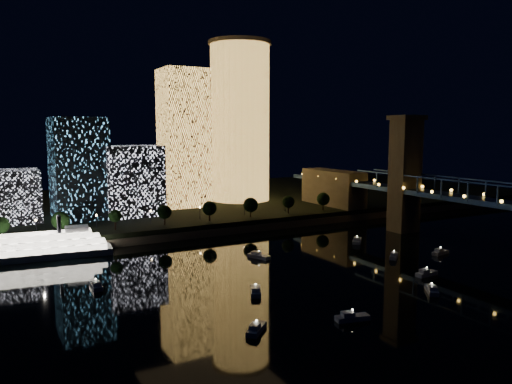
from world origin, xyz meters
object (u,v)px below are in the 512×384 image
tower_cylindrical (240,122)px  tower_rectangular (184,138)px  riverboat (35,248)px  truss_bridge (501,209)px

tower_cylindrical → tower_rectangular: size_ratio=1.25×
tower_rectangular → riverboat: tower_rectangular is taller
tower_cylindrical → riverboat: size_ratio=1.72×
tower_cylindrical → tower_rectangular: 36.28m
tower_rectangular → riverboat: (-76.32, -58.76, -35.76)m
tower_rectangular → truss_bridge: size_ratio=0.26×
tower_cylindrical → truss_bridge: 143.91m
tower_rectangular → tower_cylindrical: bearing=8.4°
tower_cylindrical → tower_rectangular: (-34.85, -5.12, -8.69)m
tower_rectangular → truss_bridge: tower_rectangular is taller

